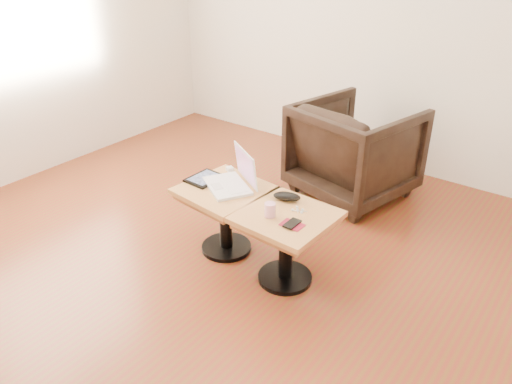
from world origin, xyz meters
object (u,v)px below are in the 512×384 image
Objects in this scene: side_table_left at (225,204)px; striped_cup at (270,210)px; side_table_right at (286,232)px; armchair at (355,150)px; laptop at (233,179)px.

striped_cup is at bearing -7.99° from side_table_left.
armchair reaches higher than side_table_right.
laptop is at bearing 157.83° from striped_cup.
laptop is 0.42m from striped_cup.
armchair is (0.28, 1.17, 0.03)m from side_table_left.
striped_cup is (0.39, -0.16, -0.01)m from laptop.
side_table_left is at bearing 178.20° from side_table_right.
laptop is (0.03, 0.05, 0.16)m from side_table_left.
side_table_left is 1.21m from armchair.
side_table_right is 6.39× the size of striped_cup.
side_table_left is at bearing -84.31° from laptop.
side_table_right is (0.48, -0.03, 0.00)m from side_table_left.
laptop reaches higher than striped_cup.
striped_cup is 0.10× the size of armchair.
laptop reaches higher than side_table_right.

